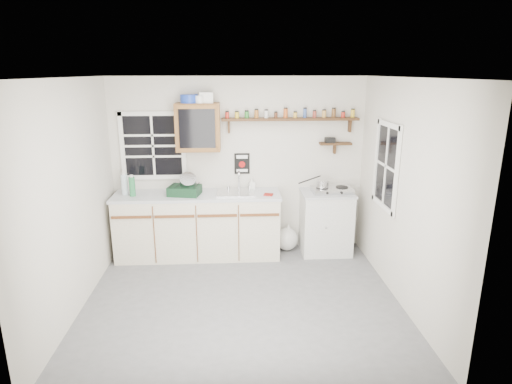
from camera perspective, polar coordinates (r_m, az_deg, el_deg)
room at (r=4.63m, az=-2.00°, el=-0.65°), size 3.64×3.24×2.54m
main_cabinet at (r=6.13m, az=-7.70°, el=-4.37°), size 2.31×0.63×0.92m
right_cabinet at (r=6.28m, az=9.29°, el=-3.99°), size 0.73×0.57×0.91m
sink at (r=5.97m, az=-2.72°, el=-0.05°), size 0.52×0.44×0.29m
upper_cabinet at (r=5.95m, az=-7.74°, el=8.56°), size 0.60×0.32×0.65m
upper_cabinet_clutter at (r=5.91m, az=-7.98°, el=12.25°), size 0.44×0.24×0.14m
spice_shelf at (r=6.04m, az=4.63°, el=9.79°), size 1.91×0.18×0.35m
secondary_shelf at (r=6.22m, az=10.32°, el=6.44°), size 0.45×0.16×0.24m
warning_sign at (r=6.16m, az=-1.88°, el=3.80°), size 0.22×0.02×0.30m
window_back at (r=6.21m, az=-13.57°, el=6.00°), size 0.93×0.03×0.98m
window_right at (r=5.44m, az=17.00°, el=3.34°), size 0.03×0.78×1.08m
water_bottles at (r=6.09m, az=-16.70°, el=0.88°), size 0.20×0.16×0.32m
dish_rack at (r=5.94m, az=-9.36°, el=0.57°), size 0.47×0.39×0.31m
soap_bottle at (r=6.14m, az=-0.57°, el=1.16°), size 0.10×0.10×0.18m
rag at (r=5.87m, az=1.67°, el=-0.34°), size 0.14×0.13×0.02m
hotplate at (r=6.13m, az=10.10°, el=0.30°), size 0.58×0.33×0.08m
saucepan at (r=6.08m, az=8.78°, el=1.09°), size 0.40×0.27×0.18m
trash_bag at (r=6.35m, az=4.14°, el=-6.23°), size 0.37×0.34×0.42m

